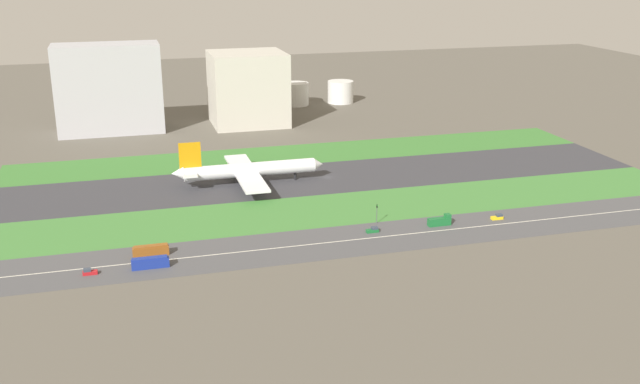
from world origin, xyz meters
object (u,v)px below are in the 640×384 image
object	(u,v)px
bus_0	(151,250)
hangar_building	(248,88)
truck_0	(440,221)
bus_1	(150,263)
car_1	(89,272)
terminal_building	(109,89)
fuel_tank_centre	(296,94)
fuel_tank_east	(340,92)
car_0	(373,230)
traffic_light	(377,212)
airliner	(246,170)
fuel_tank_west	(254,97)
car_2	(498,217)

from	to	relation	value
bus_0	hangar_building	bearing A→B (deg)	70.13
truck_0	bus_1	world-z (taller)	truck_0
car_1	truck_0	xyz separation A→B (m)	(121.30, 10.00, 0.75)
terminal_building	fuel_tank_centre	distance (m)	124.60
fuel_tank_east	truck_0	bearing A→B (deg)	-98.21
car_0	terminal_building	size ratio (longest dim) A/B	0.08
terminal_building	traffic_light	bearing A→B (deg)	-62.35
bus_0	fuel_tank_east	xyz separation A→B (m)	(135.00, 227.00, 5.31)
airliner	truck_0	distance (m)	89.72
traffic_light	terminal_building	distance (m)	197.43
fuel_tank_centre	fuel_tank_west	bearing A→B (deg)	180.00
bus_0	fuel_tank_west	size ratio (longest dim) A/B	0.59
car_1	car_2	bearing A→B (deg)	-176.04
car_2	fuel_tank_east	distance (m)	227.29
car_2	hangar_building	world-z (taller)	hangar_building
car_0	bus_0	world-z (taller)	bus_0
traffic_light	fuel_tank_centre	xyz separation A→B (m)	(23.81, 219.01, 2.97)
traffic_light	fuel_tank_west	world-z (taller)	fuel_tank_west
terminal_building	truck_0	bearing A→B (deg)	-58.27
airliner	car_1	distance (m)	100.38
airliner	car_1	bearing A→B (deg)	-128.91
truck_0	hangar_building	world-z (taller)	hangar_building
hangar_building	fuel_tank_centre	bearing A→B (deg)	49.14
car_1	bus_1	bearing A→B (deg)	-180.00
traffic_light	fuel_tank_east	world-z (taller)	fuel_tank_east
car_0	bus_0	xyz separation A→B (m)	(-76.59, -0.00, 0.90)
car_0	bus_1	size ratio (longest dim) A/B	0.38
bus_1	hangar_building	distance (m)	204.04
car_1	hangar_building	size ratio (longest dim) A/B	0.11
hangar_building	truck_0	bearing A→B (deg)	-78.67
fuel_tank_east	bus_0	bearing A→B (deg)	-120.74
terminal_building	fuel_tank_east	size ratio (longest dim) A/B	3.31
airliner	car_0	bearing A→B (deg)	-64.32
terminal_building	hangar_building	distance (m)	76.14
car_1	hangar_building	world-z (taller)	hangar_building
car_1	fuel_tank_centre	world-z (taller)	fuel_tank_centre
airliner	hangar_building	size ratio (longest dim) A/B	1.57
hangar_building	fuel_tank_centre	world-z (taller)	hangar_building
hangar_building	car_2	bearing A→B (deg)	-71.85
airliner	fuel_tank_east	world-z (taller)	airliner
fuel_tank_west	car_2	bearing A→B (deg)	-78.04
truck_0	fuel_tank_west	xyz separation A→B (m)	(-24.90, 227.00, 5.20)
car_2	traffic_light	distance (m)	45.39
bus_0	fuel_tank_east	size ratio (longest dim) A/B	0.69
bus_0	truck_0	xyz separation A→B (m)	(102.25, 0.00, -0.15)
car_1	fuel_tank_west	size ratio (longest dim) A/B	0.22
truck_0	fuel_tank_centre	bearing A→B (deg)	89.38
airliner	bus_0	xyz separation A→B (m)	(-43.90, -68.00, -4.41)
truck_0	fuel_tank_centre	xyz separation A→B (m)	(2.45, 227.00, 5.59)
fuel_tank_centre	terminal_building	bearing A→B (deg)	-158.63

